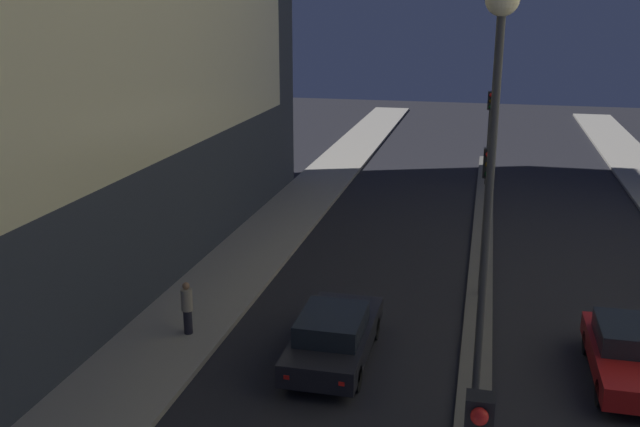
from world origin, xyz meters
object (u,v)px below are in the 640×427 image
Objects in this scene: street_lamp at (494,123)px; car_left_lane at (334,335)px; traffic_light_far at (490,117)px; car_right_lane at (628,354)px; traffic_light_mid at (487,189)px; pedestrian_on_left_sidewalk at (187,307)px.

street_lamp is 2.01× the size of car_left_lane.
car_left_lane is (-3.65, -19.95, -2.85)m from traffic_light_far.
street_lamp is 2.17× the size of car_right_lane.
pedestrian_on_left_sidewalk is at bearing -148.98° from traffic_light_mid.
car_left_lane is (-3.65, 2.91, -6.15)m from street_lamp.
traffic_light_mid is 9.59m from pedestrian_on_left_sidewalk.
car_left_lane is at bearing -174.58° from car_right_lane.
street_lamp is (0.00, -22.86, 3.30)m from traffic_light_far.
traffic_light_far is 21.28m from pedestrian_on_left_sidewalk.
street_lamp is at bearing -135.38° from car_right_lane.
car_right_lane is at bearing 44.62° from street_lamp.
car_left_lane is 7.33m from car_right_lane.
traffic_light_far is at bearing 79.63° from car_left_lane.
traffic_light_mid is at bearing 90.00° from street_lamp.
street_lamp reaches higher than car_right_lane.
traffic_light_far is at bearing 90.00° from street_lamp.
traffic_light_far is 19.81m from car_right_lane.
car_left_lane is 4.27m from pedestrian_on_left_sidewalk.
car_left_lane is (-3.65, -5.12, -2.85)m from traffic_light_mid.
traffic_light_far is at bearing 100.73° from car_right_lane.
traffic_light_mid is at bearing -90.00° from traffic_light_far.
car_left_lane is 1.08× the size of car_right_lane.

